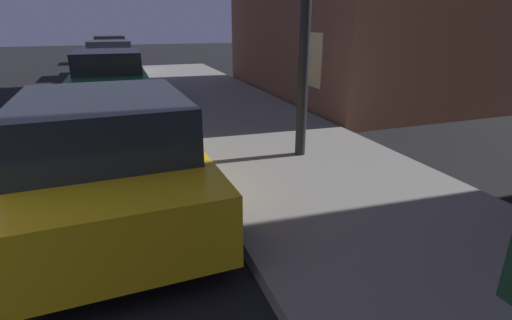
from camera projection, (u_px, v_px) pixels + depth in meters
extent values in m
cube|color=slate|center=(499.00, 310.00, 2.91)|extent=(3.20, 36.00, 0.15)
cube|color=gold|center=(110.00, 165.00, 4.45)|extent=(2.00, 4.08, 0.64)
cube|color=#1E2328|center=(103.00, 122.00, 4.03)|extent=(1.71, 2.13, 0.56)
cylinder|color=black|center=(37.00, 161.00, 5.29)|extent=(0.24, 0.67, 0.66)
cylinder|color=black|center=(173.00, 145.00, 5.94)|extent=(0.24, 0.67, 0.66)
cylinder|color=black|center=(218.00, 217.00, 3.77)|extent=(0.24, 0.67, 0.66)
cube|color=#19592D|center=(110.00, 83.00, 10.37)|extent=(1.90, 4.18, 0.64)
cube|color=#1E2328|center=(107.00, 62.00, 10.07)|extent=(1.66, 2.17, 0.56)
cylinder|color=black|center=(78.00, 87.00, 11.31)|extent=(0.23, 0.66, 0.66)
cylinder|color=black|center=(144.00, 84.00, 11.89)|extent=(0.23, 0.66, 0.66)
cylinder|color=black|center=(69.00, 103.00, 9.02)|extent=(0.23, 0.66, 0.66)
cylinder|color=black|center=(151.00, 98.00, 9.60)|extent=(0.23, 0.66, 0.66)
cube|color=silver|center=(110.00, 62.00, 15.72)|extent=(1.96, 4.09, 0.64)
cube|color=#1E2328|center=(109.00, 48.00, 15.45)|extent=(1.69, 2.10, 0.56)
cylinder|color=black|center=(87.00, 66.00, 16.58)|extent=(0.24, 0.67, 0.66)
cylinder|color=black|center=(132.00, 64.00, 17.22)|extent=(0.24, 0.67, 0.66)
cylinder|color=black|center=(86.00, 73.00, 14.39)|extent=(0.24, 0.67, 0.66)
cylinder|color=black|center=(137.00, 71.00, 15.03)|extent=(0.24, 0.67, 0.66)
cube|color=maroon|center=(110.00, 52.00, 21.15)|extent=(1.94, 4.12, 0.64)
cube|color=#1E2328|center=(109.00, 41.00, 20.90)|extent=(1.63, 1.95, 0.56)
cylinder|color=black|center=(94.00, 55.00, 22.00)|extent=(0.25, 0.67, 0.66)
cylinder|color=black|center=(126.00, 54.00, 22.63)|extent=(0.25, 0.67, 0.66)
cylinder|color=black|center=(94.00, 59.00, 19.82)|extent=(0.25, 0.67, 0.66)
cylinder|color=black|center=(130.00, 58.00, 20.46)|extent=(0.25, 0.67, 0.66)
cube|color=#F2D17F|center=(313.00, 60.00, 8.73)|extent=(0.06, 0.90, 1.20)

